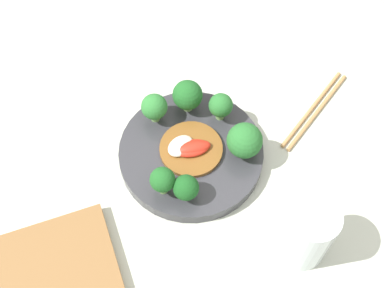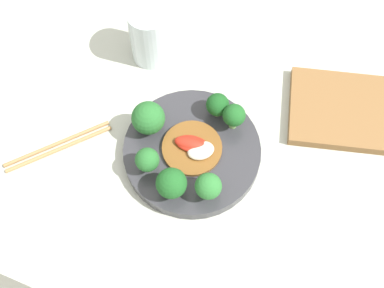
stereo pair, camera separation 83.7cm
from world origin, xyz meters
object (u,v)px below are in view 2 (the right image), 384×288
at_px(plate, 192,152).
at_px(drinking_glass, 150,35).
at_px(broccoli_west, 148,120).
at_px(broccoli_north, 218,105).
at_px(broccoli_southwest, 147,160).
at_px(broccoli_south, 171,183).
at_px(broccoli_northeast, 234,116).
at_px(broccoli_southeast, 208,186).
at_px(cutting_board, 347,111).
at_px(stirfry_center, 193,147).
at_px(chopsticks, 58,146).

relative_size(plate, drinking_glass, 1.97).
relative_size(broccoli_west, broccoli_north, 1.29).
bearing_deg(broccoli_southwest, broccoli_west, 113.88).
relative_size(broccoli_south, drinking_glass, 0.52).
bearing_deg(broccoli_west, drinking_glass, 112.84).
distance_m(broccoli_northeast, broccoli_southeast, 0.14).
xyz_separation_m(broccoli_northeast, drinking_glass, (-0.21, 0.10, 0.00)).
distance_m(plate, cutting_board, 0.30).
bearing_deg(broccoli_northeast, broccoli_north, 159.82).
height_order(plate, broccoli_southwest, broccoli_southwest).
distance_m(broccoli_west, cutting_board, 0.37).
xyz_separation_m(broccoli_southeast, drinking_glass, (-0.21, 0.24, 0.00)).
relative_size(broccoli_southeast, broccoli_west, 0.88).
relative_size(broccoli_west, stirfry_center, 0.62).
distance_m(drinking_glass, cutting_board, 0.40).
height_order(broccoli_south, drinking_glass, drinking_glass).
xyz_separation_m(broccoli_north, chopsticks, (-0.25, -0.16, -0.05)).
distance_m(broccoli_north, cutting_board, 0.25).
height_order(stirfry_center, chopsticks, stirfry_center).
relative_size(broccoli_west, cutting_board, 0.27).
xyz_separation_m(plate, drinking_glass, (-0.16, 0.17, 0.05)).
relative_size(broccoli_west, drinking_glass, 0.54).
xyz_separation_m(plate, broccoli_southeast, (0.06, -0.07, 0.05)).
bearing_deg(cutting_board, broccoli_southwest, -139.17).
bearing_deg(broccoli_southwest, cutting_board, 40.83).
bearing_deg(broccoli_south, stirfry_center, 88.21).
height_order(broccoli_west, drinking_glass, drinking_glass).
xyz_separation_m(broccoli_north, broccoli_southwest, (-0.07, -0.15, 0.00)).
distance_m(broccoli_north, chopsticks, 0.30).
height_order(broccoli_northeast, cutting_board, broccoli_northeast).
relative_size(plate, broccoli_west, 3.68).
relative_size(plate, broccoli_north, 4.73).
height_order(broccoli_north, broccoli_south, broccoli_south).
height_order(broccoli_southwest, broccoli_south, broccoli_south).
height_order(broccoli_north, broccoli_southwest, broccoli_southwest).
xyz_separation_m(broccoli_southeast, broccoli_south, (-0.06, -0.02, 0.00)).
distance_m(plate, broccoli_south, 0.10).
distance_m(broccoli_northeast, chopsticks, 0.32).
relative_size(chopsticks, cutting_board, 0.66).
height_order(broccoli_north, chopsticks, broccoli_north).
xyz_separation_m(plate, broccoli_west, (-0.09, 0.01, 0.05)).
height_order(plate, broccoli_north, broccoli_north).
height_order(broccoli_southeast, broccoli_north, broccoli_southeast).
xyz_separation_m(broccoli_north, broccoli_south, (-0.02, -0.17, 0.01)).
height_order(broccoli_southeast, broccoli_south, broccoli_south).
bearing_deg(broccoli_west, broccoli_north, 37.32).
xyz_separation_m(plate, stirfry_center, (0.00, 0.00, 0.02)).
relative_size(broccoli_north, stirfry_center, 0.49).
height_order(broccoli_south, stirfry_center, broccoli_south).
height_order(broccoli_west, broccoli_north, broccoli_west).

